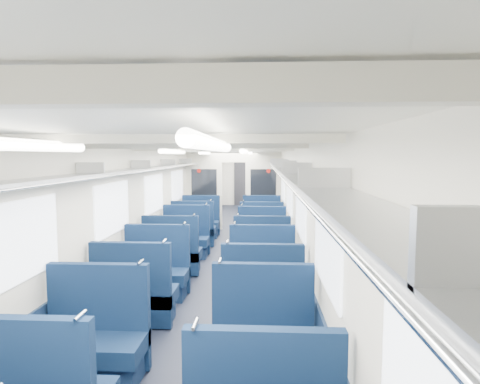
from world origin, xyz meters
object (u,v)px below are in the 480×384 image
object	(u,v)px
seat_8	(135,298)
seat_19	(262,224)
end_door	(243,183)
seat_13	(262,256)
bulkhead	(234,188)
seat_18	(200,224)
seat_15	(262,243)
seat_14	(186,240)
seat_9	(262,300)
seat_11	(262,275)
seat_10	(156,274)
seat_6	(94,343)
seat_12	(172,255)
seat_7	(263,343)
seat_17	(262,233)
seat_16	(194,231)

from	to	relation	value
seat_8	seat_19	bearing A→B (deg)	73.82
end_door	seat_13	bearing A→B (deg)	-85.40
bulkhead	seat_18	distance (m)	1.66
seat_15	seat_13	bearing A→B (deg)	-90.00
seat_14	seat_15	bearing A→B (deg)	-5.90
seat_9	seat_18	xyz separation A→B (m)	(-1.66, 5.66, 0.00)
bulkhead	seat_11	size ratio (longest dim) A/B	2.43
end_door	seat_15	size ratio (longest dim) A/B	1.74
bulkhead	seat_10	distance (m)	5.89
seat_6	seat_19	xyz separation A→B (m)	(1.66, 7.00, 0.00)
seat_13	seat_14	world-z (taller)	same
seat_12	seat_6	bearing A→B (deg)	-90.00
end_door	seat_10	bearing A→B (deg)	-94.10
seat_6	seat_13	bearing A→B (deg)	64.97
seat_14	seat_15	world-z (taller)	same
seat_14	seat_18	size ratio (longest dim) A/B	1.00
seat_6	seat_7	xyz separation A→B (m)	(1.66, 0.09, 0.00)
seat_12	seat_9	bearing A→B (deg)	-53.22
seat_10	seat_14	size ratio (longest dim) A/B	1.00
seat_12	seat_19	xyz separation A→B (m)	(1.66, 3.50, 0.00)
bulkhead	seat_8	world-z (taller)	bulkhead
seat_6	seat_10	bearing A→B (deg)	90.00
seat_9	seat_17	bearing A→B (deg)	90.00
seat_7	seat_10	bearing A→B (deg)	126.95
seat_8	seat_16	size ratio (longest dim) A/B	1.00
seat_14	seat_11	bearing A→B (deg)	-55.91
seat_16	seat_11	bearing A→B (deg)	-64.59
seat_7	seat_16	distance (m)	5.98
seat_13	seat_19	size ratio (longest dim) A/B	1.00
end_door	seat_7	xyz separation A→B (m)	(0.83, -13.78, -0.65)
seat_6	seat_19	size ratio (longest dim) A/B	1.00
end_door	bulkhead	bearing A→B (deg)	-90.00
seat_6	seat_8	size ratio (longest dim) A/B	1.00
seat_18	seat_7	bearing A→B (deg)	-76.35
seat_19	seat_15	bearing A→B (deg)	-90.00
seat_6	seat_12	bearing A→B (deg)	90.00
seat_11	seat_13	world-z (taller)	same
seat_16	seat_6	bearing A→B (deg)	-90.00
seat_7	seat_10	xyz separation A→B (m)	(-1.66, 2.21, 0.00)
seat_9	seat_17	xyz separation A→B (m)	(0.00, 4.47, 0.00)
seat_8	seat_16	world-z (taller)	same
bulkhead	seat_16	size ratio (longest dim) A/B	2.43
seat_9	seat_15	size ratio (longest dim) A/B	1.00
seat_12	seat_19	distance (m)	3.88
seat_6	seat_9	size ratio (longest dim) A/B	1.00
seat_16	seat_10	bearing A→B (deg)	-90.00
seat_14	seat_19	bearing A→B (deg)	52.97
seat_10	seat_19	size ratio (longest dim) A/B	1.00
seat_17	seat_19	bearing A→B (deg)	90.00
seat_12	seat_17	world-z (taller)	same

